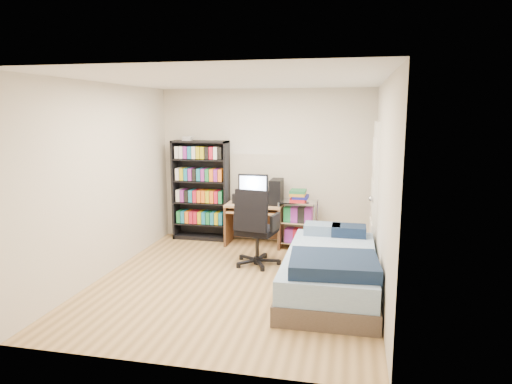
% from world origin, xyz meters
% --- Properties ---
extents(room, '(3.58, 4.08, 2.58)m').
position_xyz_m(room, '(0.00, 0.00, 1.25)').
color(room, tan).
rests_on(room, ground).
extents(media_shelf, '(0.94, 0.31, 1.73)m').
position_xyz_m(media_shelf, '(-1.07, 1.84, 0.85)').
color(media_shelf, black).
rests_on(media_shelf, room).
extents(computer_desk, '(0.91, 0.53, 1.14)m').
position_xyz_m(computer_desk, '(-0.02, 1.71, 0.62)').
color(computer_desk, '#A07F52').
rests_on(computer_desk, room).
extents(office_chair, '(0.76, 0.76, 1.10)m').
position_xyz_m(office_chair, '(0.12, 0.68, 0.35)').
color(office_chair, black).
rests_on(office_chair, room).
extents(wire_cart, '(0.60, 0.45, 0.93)m').
position_xyz_m(wire_cart, '(0.60, 1.63, 0.61)').
color(wire_cart, silver).
rests_on(wire_cart, room).
extents(bed, '(1.08, 2.16, 0.62)m').
position_xyz_m(bed, '(1.19, -0.09, 0.27)').
color(bed, brown).
rests_on(bed, room).
extents(door, '(0.12, 0.80, 2.00)m').
position_xyz_m(door, '(1.72, 1.35, 1.00)').
color(door, white).
rests_on(door, room).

